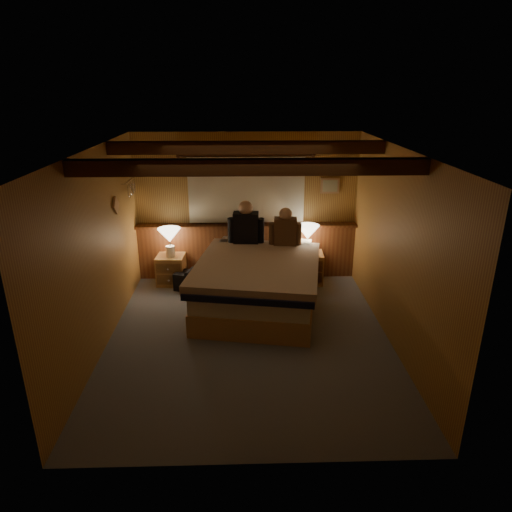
{
  "coord_description": "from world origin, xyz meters",
  "views": [
    {
      "loc": [
        -0.07,
        -5.16,
        3.08
      ],
      "look_at": [
        0.1,
        0.4,
        0.98
      ],
      "focal_mm": 32.0,
      "sensor_mm": 36.0,
      "label": 1
    }
  ],
  "objects_px": {
    "lamp_right": "(308,234)",
    "person_left": "(246,226)",
    "duffel_bag": "(190,281)",
    "person_right": "(285,230)",
    "nightstand_left": "(171,270)",
    "bed": "(259,282)",
    "lamp_left": "(169,237)",
    "nightstand_right": "(308,268)"
  },
  "relations": [
    {
      "from": "lamp_right",
      "to": "person_right",
      "type": "bearing_deg",
      "value": -151.08
    },
    {
      "from": "person_left",
      "to": "person_right",
      "type": "height_order",
      "value": "person_left"
    },
    {
      "from": "lamp_right",
      "to": "duffel_bag",
      "type": "xyz_separation_m",
      "value": [
        -1.89,
        -0.24,
        -0.69
      ]
    },
    {
      "from": "nightstand_left",
      "to": "person_right",
      "type": "distance_m",
      "value": 1.99
    },
    {
      "from": "person_left",
      "to": "person_right",
      "type": "bearing_deg",
      "value": -7.21
    },
    {
      "from": "lamp_left",
      "to": "person_right",
      "type": "bearing_deg",
      "value": -5.83
    },
    {
      "from": "bed",
      "to": "lamp_right",
      "type": "xyz_separation_m",
      "value": [
        0.82,
        0.87,
        0.45
      ]
    },
    {
      "from": "bed",
      "to": "lamp_right",
      "type": "height_order",
      "value": "lamp_right"
    },
    {
      "from": "nightstand_right",
      "to": "nightstand_left",
      "type": "bearing_deg",
      "value": -177.77
    },
    {
      "from": "bed",
      "to": "person_left",
      "type": "distance_m",
      "value": 1.01
    },
    {
      "from": "lamp_left",
      "to": "person_right",
      "type": "relative_size",
      "value": 0.77
    },
    {
      "from": "bed",
      "to": "lamp_left",
      "type": "height_order",
      "value": "lamp_left"
    },
    {
      "from": "lamp_left",
      "to": "duffel_bag",
      "type": "distance_m",
      "value": 0.77
    },
    {
      "from": "nightstand_right",
      "to": "lamp_right",
      "type": "xyz_separation_m",
      "value": [
        -0.03,
        0.0,
        0.59
      ]
    },
    {
      "from": "nightstand_right",
      "to": "duffel_bag",
      "type": "bearing_deg",
      "value": -170.48
    },
    {
      "from": "nightstand_left",
      "to": "lamp_right",
      "type": "distance_m",
      "value": 2.3
    },
    {
      "from": "lamp_left",
      "to": "person_right",
      "type": "xyz_separation_m",
      "value": [
        1.82,
        -0.19,
        0.16
      ]
    },
    {
      "from": "nightstand_left",
      "to": "person_right",
      "type": "xyz_separation_m",
      "value": [
        1.83,
        -0.22,
        0.74
      ]
    },
    {
      "from": "bed",
      "to": "nightstand_left",
      "type": "relative_size",
      "value": 5.0
    },
    {
      "from": "bed",
      "to": "nightstand_right",
      "type": "relative_size",
      "value": 4.76
    },
    {
      "from": "bed",
      "to": "lamp_left",
      "type": "distance_m",
      "value": 1.68
    },
    {
      "from": "bed",
      "to": "person_left",
      "type": "xyz_separation_m",
      "value": [
        -0.17,
        0.77,
        0.63
      ]
    },
    {
      "from": "lamp_right",
      "to": "person_left",
      "type": "height_order",
      "value": "person_left"
    },
    {
      "from": "lamp_right",
      "to": "person_right",
      "type": "height_order",
      "value": "person_right"
    },
    {
      "from": "lamp_right",
      "to": "person_left",
      "type": "relative_size",
      "value": 0.67
    },
    {
      "from": "person_right",
      "to": "lamp_right",
      "type": "bearing_deg",
      "value": 34.43
    },
    {
      "from": "nightstand_left",
      "to": "lamp_left",
      "type": "height_order",
      "value": "lamp_left"
    },
    {
      "from": "lamp_left",
      "to": "lamp_right",
      "type": "bearing_deg",
      "value": 0.72
    },
    {
      "from": "lamp_right",
      "to": "nightstand_left",
      "type": "bearing_deg",
      "value": 179.8
    },
    {
      "from": "bed",
      "to": "person_right",
      "type": "distance_m",
      "value": 0.98
    },
    {
      "from": "bed",
      "to": "person_left",
      "type": "bearing_deg",
      "value": 112.63
    },
    {
      "from": "nightstand_right",
      "to": "person_left",
      "type": "distance_m",
      "value": 1.28
    },
    {
      "from": "bed",
      "to": "duffel_bag",
      "type": "height_order",
      "value": "bed"
    },
    {
      "from": "nightstand_right",
      "to": "person_left",
      "type": "bearing_deg",
      "value": -172.34
    },
    {
      "from": "nightstand_left",
      "to": "person_left",
      "type": "bearing_deg",
      "value": -1.06
    },
    {
      "from": "lamp_left",
      "to": "nightstand_left",
      "type": "bearing_deg",
      "value": 113.56
    },
    {
      "from": "person_right",
      "to": "nightstand_right",
      "type": "bearing_deg",
      "value": 32.39
    },
    {
      "from": "lamp_right",
      "to": "person_left",
      "type": "distance_m",
      "value": 1.01
    },
    {
      "from": "nightstand_left",
      "to": "person_left",
      "type": "distance_m",
      "value": 1.45
    },
    {
      "from": "person_right",
      "to": "duffel_bag",
      "type": "xyz_separation_m",
      "value": [
        -1.5,
        -0.03,
        -0.83
      ]
    },
    {
      "from": "duffel_bag",
      "to": "person_right",
      "type": "bearing_deg",
      "value": 18.16
    },
    {
      "from": "nightstand_right",
      "to": "person_right",
      "type": "distance_m",
      "value": 0.86
    }
  ]
}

